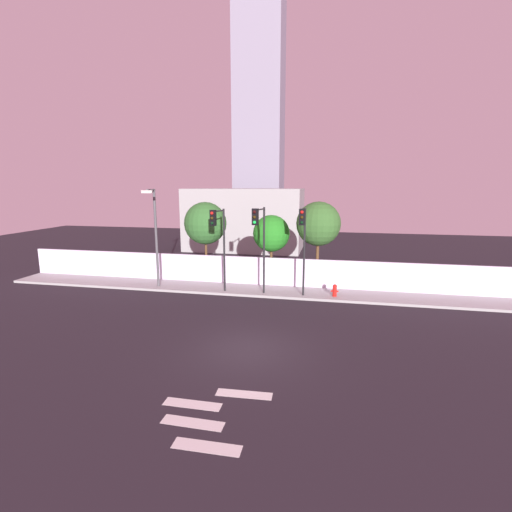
# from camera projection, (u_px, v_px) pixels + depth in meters

# --- Properties ---
(ground_plane) EXTENTS (80.00, 80.00, 0.00)m
(ground_plane) POSITION_uv_depth(u_px,v_px,m) (248.00, 349.00, 15.08)
(ground_plane) COLOR black
(sidewalk) EXTENTS (36.00, 2.40, 0.15)m
(sidewalk) POSITION_uv_depth(u_px,v_px,m) (277.00, 292.00, 22.96)
(sidewalk) COLOR #9B9B9B
(sidewalk) RESTS_ON ground
(perimeter_wall) EXTENTS (36.00, 0.18, 1.80)m
(perimeter_wall) POSITION_uv_depth(u_px,v_px,m) (280.00, 272.00, 24.02)
(perimeter_wall) COLOR silver
(perimeter_wall) RESTS_ON sidewalk
(crosswalk_marking) EXTENTS (3.22, 3.04, 0.01)m
(crosswalk_marking) POSITION_uv_depth(u_px,v_px,m) (210.00, 415.00, 10.75)
(crosswalk_marking) COLOR silver
(crosswalk_marking) RESTS_ON ground
(traffic_light_left) EXTENTS (0.54, 1.41, 5.04)m
(traffic_light_left) POSITION_uv_depth(u_px,v_px,m) (218.00, 233.00, 21.71)
(traffic_light_left) COLOR black
(traffic_light_left) RESTS_ON sidewalk
(traffic_light_center) EXTENTS (0.47, 1.74, 5.16)m
(traffic_light_center) POSITION_uv_depth(u_px,v_px,m) (260.00, 233.00, 21.04)
(traffic_light_center) COLOR black
(traffic_light_center) RESTS_ON sidewalk
(traffic_light_right) EXTENTS (0.36, 1.15, 5.15)m
(traffic_light_right) POSITION_uv_depth(u_px,v_px,m) (303.00, 234.00, 20.86)
(traffic_light_right) COLOR black
(traffic_light_right) RESTS_ON sidewalk
(street_lamp_curbside) EXTENTS (0.83, 1.97, 6.19)m
(street_lamp_curbside) POSITION_uv_depth(u_px,v_px,m) (155.00, 229.00, 23.06)
(street_lamp_curbside) COLOR #4C4C51
(street_lamp_curbside) RESTS_ON sidewalk
(fire_hydrant) EXTENTS (0.44, 0.26, 0.73)m
(fire_hydrant) POSITION_uv_depth(u_px,v_px,m) (335.00, 290.00, 21.71)
(fire_hydrant) COLOR red
(fire_hydrant) RESTS_ON sidewalk
(roadside_tree_leftmost) EXTENTS (2.89, 2.89, 5.45)m
(roadside_tree_leftmost) POSITION_uv_depth(u_px,v_px,m) (205.00, 223.00, 25.38)
(roadside_tree_leftmost) COLOR brown
(roadside_tree_leftmost) RESTS_ON ground
(roadside_tree_midleft) EXTENTS (2.43, 2.43, 4.64)m
(roadside_tree_midleft) POSITION_uv_depth(u_px,v_px,m) (271.00, 234.00, 24.58)
(roadside_tree_midleft) COLOR brown
(roadside_tree_midleft) RESTS_ON ground
(roadside_tree_midright) EXTENTS (2.85, 2.85, 5.54)m
(roadside_tree_midright) POSITION_uv_depth(u_px,v_px,m) (318.00, 224.00, 23.85)
(roadside_tree_midright) COLOR brown
(roadside_tree_midright) RESTS_ON ground
(low_building_distant) EXTENTS (11.69, 6.00, 6.22)m
(low_building_distant) POSITION_uv_depth(u_px,v_px,m) (245.00, 219.00, 38.22)
(low_building_distant) COLOR #9D9D9D
(low_building_distant) RESTS_ON ground
(tower_on_skyline) EXTENTS (6.06, 5.00, 30.24)m
(tower_on_skyline) POSITION_uv_depth(u_px,v_px,m) (259.00, 117.00, 47.69)
(tower_on_skyline) COLOR gray
(tower_on_skyline) RESTS_ON ground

